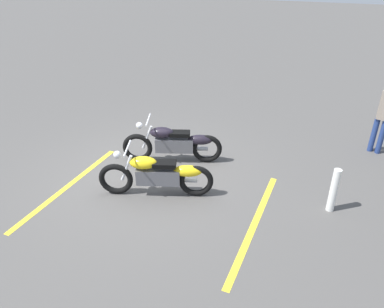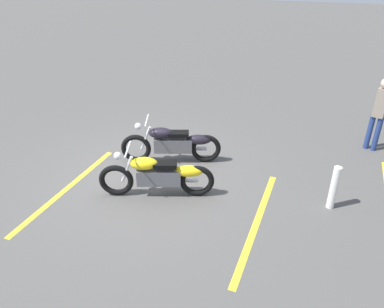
% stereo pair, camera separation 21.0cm
% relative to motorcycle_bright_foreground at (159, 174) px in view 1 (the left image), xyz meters
% --- Properties ---
extents(ground_plane, '(60.00, 60.00, 0.00)m').
position_rel_motorcycle_bright_foreground_xyz_m(ground_plane, '(-0.57, 0.64, -0.46)').
color(ground_plane, '#514F4C').
extents(motorcycle_bright_foreground, '(2.18, 0.82, 1.04)m').
position_rel_motorcycle_bright_foreground_xyz_m(motorcycle_bright_foreground, '(0.00, 0.00, 0.00)').
color(motorcycle_bright_foreground, black).
rests_on(motorcycle_bright_foreground, ground).
extents(motorcycle_dark_foreground, '(2.18, 0.82, 1.04)m').
position_rel_motorcycle_bright_foreground_xyz_m(motorcycle_dark_foreground, '(-0.14, 1.31, 0.00)').
color(motorcycle_dark_foreground, black).
rests_on(motorcycle_dark_foreground, ground).
extents(bystander_secondary, '(0.30, 0.27, 1.76)m').
position_rel_motorcycle_bright_foreground_xyz_m(bystander_secondary, '(4.22, 3.15, 0.52)').
color(bystander_secondary, navy).
rests_on(bystander_secondary, ground).
extents(bollard_post, '(0.14, 0.14, 0.87)m').
position_rel_motorcycle_bright_foreground_xyz_m(bollard_post, '(3.21, 0.49, -0.03)').
color(bollard_post, white).
rests_on(bollard_post, ground).
extents(parking_stripe_near, '(0.44, 3.20, 0.01)m').
position_rel_motorcycle_bright_foreground_xyz_m(parking_stripe_near, '(-1.89, -0.30, -0.46)').
color(parking_stripe_near, yellow).
rests_on(parking_stripe_near, ground).
extents(parking_stripe_mid, '(0.44, 3.20, 0.01)m').
position_rel_motorcycle_bright_foreground_xyz_m(parking_stripe_mid, '(1.94, -0.35, -0.46)').
color(parking_stripe_mid, yellow).
rests_on(parking_stripe_mid, ground).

